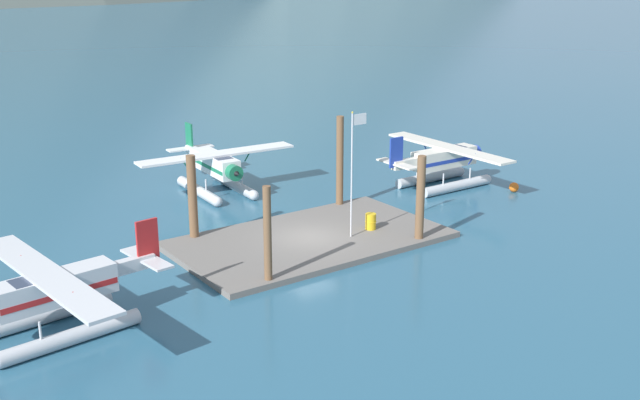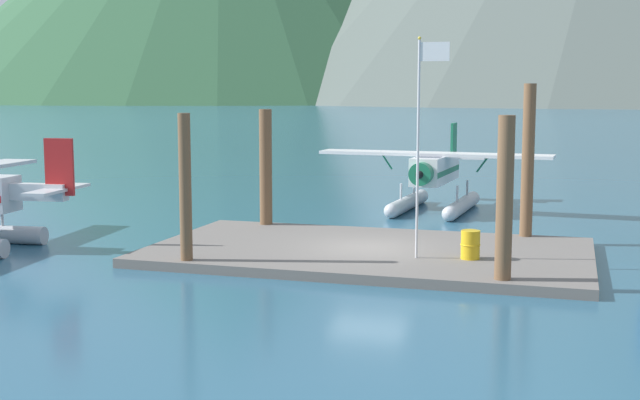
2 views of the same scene
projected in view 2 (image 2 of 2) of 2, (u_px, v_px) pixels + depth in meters
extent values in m
plane|color=#285670|center=(369.00, 257.00, 27.35)|extent=(1200.00, 1200.00, 0.00)
cube|color=#66605B|center=(369.00, 252.00, 27.33)|extent=(14.13, 8.11, 0.30)
cylinder|color=brown|center=(185.00, 192.00, 25.02)|extent=(0.37, 0.37, 4.74)
cylinder|color=brown|center=(505.00, 204.00, 22.42)|extent=(0.45, 0.45, 4.75)
cylinder|color=brown|center=(266.00, 171.00, 31.90)|extent=(0.48, 0.48, 4.71)
cylinder|color=brown|center=(528.00, 165.00, 29.17)|extent=(0.43, 0.43, 5.65)
cylinder|color=silver|center=(418.00, 151.00, 25.21)|extent=(0.08, 0.08, 6.59)
cube|color=white|center=(434.00, 52.00, 24.70)|extent=(0.90, 0.03, 0.56)
sphere|color=gold|center=(420.00, 38.00, 24.78)|extent=(0.10, 0.10, 0.10)
cylinder|color=gold|center=(470.00, 245.00, 25.42)|extent=(0.58, 0.58, 0.88)
torus|color=gold|center=(470.00, 245.00, 25.42)|extent=(0.62, 0.62, 0.04)
cylinder|color=#B7BABF|center=(2.00, 216.00, 29.63)|extent=(0.10, 0.10, 0.70)
cube|color=silver|center=(35.00, 192.00, 27.90)|extent=(2.23, 0.67, 0.56)
cube|color=#B21E1E|center=(59.00, 167.00, 27.62)|extent=(1.01, 0.23, 1.90)
cube|color=silver|center=(57.00, 189.00, 27.74)|extent=(1.14, 3.27, 0.10)
cylinder|color=#B7BABF|center=(462.00, 205.00, 37.29)|extent=(0.96, 5.63, 0.64)
sphere|color=#B7BABF|center=(449.00, 214.00, 34.68)|extent=(0.64, 0.64, 0.64)
cylinder|color=#B7BABF|center=(408.00, 203.00, 38.15)|extent=(0.96, 5.63, 0.64)
sphere|color=#B7BABF|center=(391.00, 211.00, 35.54)|extent=(0.64, 0.64, 0.64)
cylinder|color=#B7BABF|center=(457.00, 194.00, 36.09)|extent=(0.10, 0.10, 0.70)
cylinder|color=#B7BABF|center=(467.00, 188.00, 38.32)|extent=(0.10, 0.10, 0.70)
cylinder|color=#B7BABF|center=(401.00, 191.00, 36.94)|extent=(0.10, 0.10, 0.70)
cylinder|color=#B7BABF|center=(414.00, 186.00, 39.18)|extent=(0.10, 0.10, 0.70)
cube|color=white|center=(435.00, 169.00, 37.51)|extent=(1.52, 4.86, 1.20)
cube|color=#196B47|center=(435.00, 171.00, 37.52)|extent=(1.53, 4.77, 0.24)
cube|color=#283347|center=(430.00, 163.00, 36.46)|extent=(1.12, 1.16, 0.56)
cube|color=white|center=(434.00, 154.00, 37.14)|extent=(10.46, 2.00, 0.14)
cylinder|color=#196B47|center=(483.00, 163.00, 36.43)|extent=(0.63, 0.12, 0.84)
cylinder|color=#196B47|center=(386.00, 160.00, 37.94)|extent=(0.63, 0.12, 0.84)
cylinder|color=#196B47|center=(421.00, 174.00, 35.00)|extent=(0.99, 0.65, 0.96)
cone|color=black|center=(419.00, 175.00, 34.58)|extent=(0.38, 0.37, 0.36)
cube|color=white|center=(450.00, 161.00, 40.52)|extent=(0.57, 2.22, 0.56)
cube|color=#196B47|center=(454.00, 142.00, 41.25)|extent=(0.18, 1.01, 1.90)
cube|color=white|center=(453.00, 157.00, 41.25)|extent=(3.24, 0.98, 0.10)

